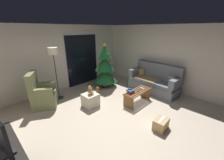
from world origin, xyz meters
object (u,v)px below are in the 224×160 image
Objects in this scene: armchair at (42,95)px; ottoman at (90,100)px; cardboard_box_taped_mid_floor at (161,124)px; book_stack at (130,92)px; teddy_bear_honey at (90,91)px; remote_graphite at (139,91)px; teddy_bear_chestnut_by_tree at (98,90)px; christmas_tree at (105,68)px; floor_lamp at (53,56)px; cell_phone at (130,90)px; couch at (154,81)px; coffee_table at (138,95)px; remote_white at (142,88)px.

ottoman is (1.05, -1.06, -0.20)m from armchair.
book_stack is at bearing 72.02° from cardboard_box_taped_mid_floor.
armchair is 1.51m from teddy_bear_honey.
teddy_bear_chestnut_by_tree is (-0.48, 1.50, -0.30)m from remote_graphite.
christmas_tree is at bearing 73.56° from book_stack.
christmas_tree is 1.73m from teddy_bear_honey.
floor_lamp is at bearing 16.62° from armchair.
christmas_tree is 1.63× the size of armchair.
ottoman is (-0.95, 0.85, -0.26)m from book_stack.
teddy_bear_honey reaches higher than teddy_bear_chestnut_by_tree.
couch is at bearing -22.10° from cell_phone.
cardboard_box_taped_mid_floor is (-0.92, -3.01, -0.69)m from christmas_tree.
remote_white reaches higher than coffee_table.
remote_graphite is at bearing -52.22° from floor_lamp.
armchair is at bearing -163.38° from floor_lamp.
christmas_tree is at bearing 120.00° from couch.
ottoman reaches higher than teddy_bear_chestnut_by_tree.
christmas_tree is 1.82m from ottoman.
coffee_table is 0.41m from cell_phone.
remote_graphite reaches higher than coffee_table.
teddy_bear_chestnut_by_tree is (-0.76, 1.46, -0.30)m from remote_white.
christmas_tree is at bearing 31.50° from teddy_bear_honey.
floor_lamp is at bearing 106.52° from cardboard_box_taped_mid_floor.
cardboard_box_taped_mid_floor is at bearing -75.92° from teddy_bear_honey.
cell_phone reaches higher than teddy_bear_chestnut_by_tree.
book_stack is 1.27m from teddy_bear_honey.
remote_graphite is 0.08× the size of christmas_tree.
teddy_bear_honey is (-2.46, 0.85, 0.13)m from couch.
teddy_bear_honey is at bearing 160.92° from couch.
coffee_table is 0.37m from book_stack.
cell_phone is 0.35× the size of cardboard_box_taped_mid_floor.
teddy_bear_chestnut_by_tree is (-0.18, 1.40, -0.35)m from book_stack.
ottoman is at bearing 138.08° from book_stack.
cardboard_box_taped_mid_floor is at bearing -94.86° from teddy_bear_chestnut_by_tree.
armchair is (-2.58, 1.98, -0.02)m from remote_white.
armchair is at bearing 115.15° from cell_phone.
coffee_table is 3.86× the size of teddy_bear_honey.
teddy_bear_chestnut_by_tree is at bearing -29.56° from floor_lamp.
christmas_tree is (0.51, 1.74, 0.35)m from book_stack.
teddy_bear_chestnut_by_tree is at bearing 85.14° from cardboard_box_taped_mid_floor.
floor_lamp reaches higher than ottoman.
couch reaches higher than teddy_bear_chestnut_by_tree.
christmas_tree is 6.44× the size of teddy_bear_honey.
couch is 2.62m from ottoman.
book_stack is at bearing -99.32° from cell_phone.
armchair is at bearing -138.56° from remote_graphite.
remote_graphite is at bearing -37.66° from ottoman.
teddy_bear_honey is (0.01, -0.01, 0.33)m from ottoman.
teddy_bear_chestnut_by_tree is at bearing 35.93° from teddy_bear_honey.
remote_graphite is 0.28m from remote_white.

